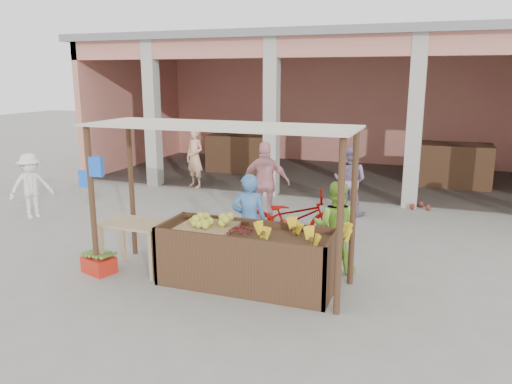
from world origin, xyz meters
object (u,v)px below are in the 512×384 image
at_px(fruit_stall, 246,260).
at_px(motorcycle, 292,217).
at_px(vendor_green, 335,224).
at_px(vendor_blue, 249,218).
at_px(side_table, 135,230).
at_px(red_crate, 99,265).

xyz_separation_m(fruit_stall, motorcycle, (0.13, 2.00, 0.13)).
height_order(vendor_green, motorcycle, vendor_green).
bearing_deg(vendor_blue, side_table, 4.51).
bearing_deg(fruit_stall, vendor_blue, 108.18).
xyz_separation_m(side_table, vendor_green, (2.99, 1.09, 0.10)).
xyz_separation_m(red_crate, vendor_green, (3.51, 1.39, 0.64)).
distance_m(fruit_stall, side_table, 1.90).
distance_m(red_crate, vendor_green, 3.82).
xyz_separation_m(side_table, vendor_blue, (1.64, 0.79, 0.16)).
xyz_separation_m(side_table, motorcycle, (2.01, 2.04, -0.13)).
relative_size(fruit_stall, red_crate, 5.26).
bearing_deg(vendor_green, red_crate, 20.36).
distance_m(red_crate, motorcycle, 3.47).
bearing_deg(motorcycle, vendor_green, -150.08).
bearing_deg(vendor_blue, fruit_stall, 87.08).
bearing_deg(motorcycle, vendor_blue, 147.44).
xyz_separation_m(fruit_stall, vendor_blue, (-0.24, 0.74, 0.43)).
xyz_separation_m(vendor_green, motorcycle, (-0.98, 0.95, -0.24)).
height_order(red_crate, motorcycle, motorcycle).
relative_size(side_table, red_crate, 2.05).
bearing_deg(vendor_blue, red_crate, 5.60).
bearing_deg(side_table, vendor_green, 21.34).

